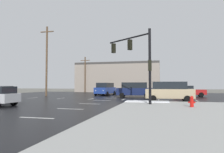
% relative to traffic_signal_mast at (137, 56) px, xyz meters
% --- Properties ---
extents(ground_plane, '(120.00, 120.00, 0.00)m').
position_rel_traffic_signal_mast_xyz_m(ground_plane, '(-4.27, 5.44, -4.33)').
color(ground_plane, slate).
extents(road_asphalt, '(44.00, 44.00, 0.02)m').
position_rel_traffic_signal_mast_xyz_m(road_asphalt, '(-4.27, 5.44, -4.32)').
color(road_asphalt, black).
rests_on(road_asphalt, ground_plane).
extents(snow_strip_curbside, '(4.00, 1.60, 0.06)m').
position_rel_traffic_signal_mast_xyz_m(snow_strip_curbside, '(0.73, 1.44, -4.16)').
color(snow_strip_curbside, white).
rests_on(snow_strip_curbside, sidewalk_corner).
extents(lane_markings, '(36.15, 36.15, 0.01)m').
position_rel_traffic_signal_mast_xyz_m(lane_markings, '(-3.06, 4.07, -4.31)').
color(lane_markings, silver).
rests_on(lane_markings, road_asphalt).
extents(traffic_signal_mast, '(4.34, 3.29, 6.31)m').
position_rel_traffic_signal_mast_xyz_m(traffic_signal_mast, '(0.00, 0.00, 0.00)').
color(traffic_signal_mast, black).
rests_on(traffic_signal_mast, sidewalk_corner).
extents(fire_hydrant, '(0.48, 0.26, 0.79)m').
position_rel_traffic_signal_mast_xyz_m(fire_hydrant, '(4.16, -2.37, -3.80)').
color(fire_hydrant, red).
rests_on(fire_hydrant, sidewalk_corner).
extents(strip_building_background, '(19.41, 8.00, 6.91)m').
position_rel_traffic_signal_mast_xyz_m(strip_building_background, '(-7.97, 30.08, -0.88)').
color(strip_building_background, gray).
rests_on(strip_building_background, ground_plane).
extents(sedan_grey, '(4.68, 2.43, 1.58)m').
position_rel_traffic_signal_mast_xyz_m(sedan_grey, '(-7.59, 17.92, -3.48)').
color(sedan_grey, slate).
rests_on(sedan_grey, road_asphalt).
extents(sedan_red, '(4.62, 2.25, 1.58)m').
position_rel_traffic_signal_mast_xyz_m(sedan_red, '(5.76, 13.24, -3.48)').
color(sedan_red, '#B21919').
rests_on(sedan_red, road_asphalt).
extents(suv_blue, '(2.60, 4.99, 2.03)m').
position_rel_traffic_signal_mast_xyz_m(suv_blue, '(-6.84, 14.00, -3.24)').
color(suv_blue, navy).
rests_on(suv_blue, road_asphalt).
extents(suv_navy, '(4.94, 2.43, 2.03)m').
position_rel_traffic_signal_mast_xyz_m(suv_navy, '(-1.50, 9.68, -3.24)').
color(suv_navy, '#141E47').
rests_on(suv_navy, road_asphalt).
extents(suv_tan, '(4.89, 2.31, 2.03)m').
position_rel_traffic_signal_mast_xyz_m(suv_tan, '(2.83, 3.97, -3.24)').
color(suv_tan, tan).
rests_on(suv_tan, road_asphalt).
extents(utility_pole_far, '(2.20, 0.28, 10.74)m').
position_rel_traffic_signal_mast_xyz_m(utility_pole_far, '(-15.07, 9.89, 1.26)').
color(utility_pole_far, brown).
rests_on(utility_pole_far, ground_plane).
extents(utility_pole_distant, '(2.20, 0.28, 8.11)m').
position_rel_traffic_signal_mast_xyz_m(utility_pole_distant, '(-14.88, 25.62, -0.07)').
color(utility_pole_distant, brown).
rests_on(utility_pole_distant, ground_plane).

